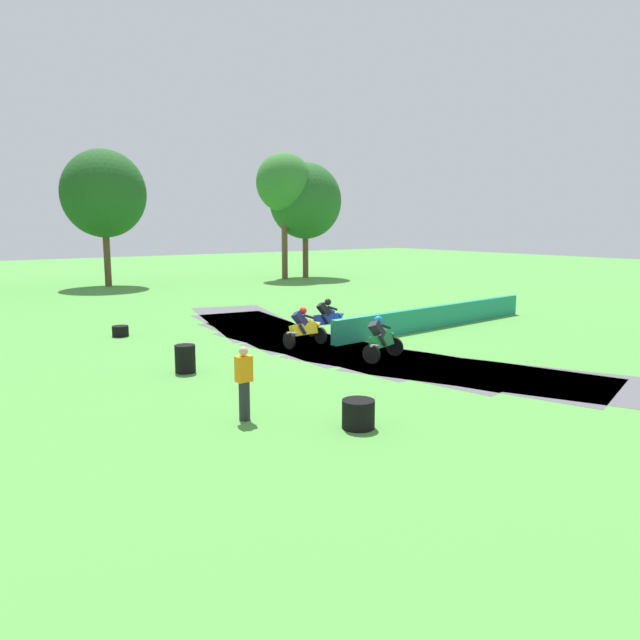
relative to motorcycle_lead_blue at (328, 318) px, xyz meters
name	(u,v)px	position (x,y,z in m)	size (l,w,h in m)	color
ground_plane	(326,347)	(-1.54, -1.91, -0.65)	(120.00, 120.00, 0.00)	#4C933D
track_asphalt	(338,345)	(-0.95, -1.85, -0.65)	(7.60, 23.27, 0.01)	#515156
safety_barrier	(437,317)	(4.50, -1.39, -0.20)	(0.30, 11.39, 0.90)	#1E8466
motorcycle_lead_blue	(328,318)	(0.00, 0.00, 0.00)	(1.70, 0.83, 1.43)	black
motorcycle_chase_yellow	(305,328)	(-1.92, -1.21, -0.02)	(1.68, 0.89, 1.43)	black
motorcycle_trailing_green	(382,339)	(-1.15, -4.34, -0.02)	(1.68, 1.15, 1.43)	black
tire_stack_near	(120,331)	(-6.57, 4.32, -0.45)	(0.61, 0.61, 0.40)	black
tire_stack_mid_a	(185,359)	(-6.90, -2.38, -0.25)	(0.58, 0.58, 0.80)	black
tire_stack_mid_b	(358,414)	(-5.96, -8.98, -0.35)	(0.69, 0.69, 0.60)	black
track_marshal	(244,383)	(-7.63, -7.12, 0.17)	(0.34, 0.24, 1.63)	#232328
tree_far_left	(104,194)	(-1.18, 23.12, 5.47)	(5.49, 5.49, 9.03)	brown
tree_mid_rise	(305,201)	(13.32, 20.65, 5.23)	(5.51, 5.51, 8.80)	brown
tree_distant	(284,183)	(11.30, 20.50, 6.48)	(4.15, 4.15, 9.38)	brown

